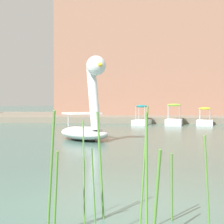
% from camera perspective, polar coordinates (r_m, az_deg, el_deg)
% --- Properties ---
extents(ground_plane, '(593.68, 593.68, 0.00)m').
position_cam_1_polar(ground_plane, '(5.78, 0.80, -14.86)').
color(ground_plane, '#47665B').
extents(shore_bank_far, '(127.71, 20.45, 0.50)m').
position_cam_1_polar(shore_bank_far, '(39.48, 6.02, -0.70)').
color(shore_bank_far, slate).
rests_on(shore_bank_far, ground_plane).
extents(swan_boat, '(3.36, 3.77, 3.62)m').
position_cam_1_polar(swan_boat, '(16.03, -4.07, -1.35)').
color(swan_boat, white).
rests_on(swan_boat, ground_plane).
extents(pedal_boat_teal, '(1.50, 2.26, 1.53)m').
position_cam_1_polar(pedal_boat_teal, '(27.89, 4.71, -1.15)').
color(pedal_boat_teal, white).
rests_on(pedal_boat_teal, ground_plane).
extents(pedal_boat_lime, '(1.45, 2.44, 1.63)m').
position_cam_1_polar(pedal_boat_lime, '(27.82, 9.75, -1.08)').
color(pedal_boat_lime, white).
rests_on(pedal_boat_lime, ground_plane).
extents(pedal_boat_yellow, '(1.49, 2.23, 1.36)m').
position_cam_1_polar(pedal_boat_yellow, '(28.13, 14.47, -1.22)').
color(pedal_boat_yellow, white).
rests_on(pedal_boat_yellow, ground_plane).
extents(parked_van, '(4.78, 2.33, 1.92)m').
position_cam_1_polar(parked_van, '(38.99, 3.71, 1.18)').
color(parked_van, gray).
rests_on(parked_van, shore_bank_far).
extents(apartment_block, '(19.05, 13.71, 13.35)m').
position_cam_1_polar(apartment_block, '(42.70, 5.78, 8.77)').
color(apartment_block, '#996B56').
rests_on(apartment_block, shore_bank_far).
extents(reed_clump_foreground, '(3.15, 1.32, 1.58)m').
position_cam_1_polar(reed_clump_foreground, '(4.51, 6.03, -10.98)').
color(reed_clump_foreground, '#568E38').
rests_on(reed_clump_foreground, ground_plane).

